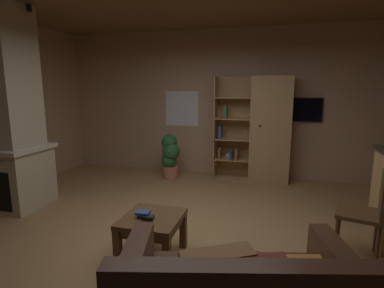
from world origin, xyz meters
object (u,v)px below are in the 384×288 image
at_px(bookshelf_cabinet, 265,131).
at_px(table_book_1, 148,217).
at_px(stone_fireplace, 7,120).
at_px(table_book_0, 146,217).
at_px(coffee_table, 152,225).
at_px(dining_chair, 369,209).
at_px(potted_floor_plant, 170,155).
at_px(wall_mounted_tv, 300,110).
at_px(table_book_2, 143,213).

xyz_separation_m(bookshelf_cabinet, table_book_1, (-1.02, -3.06, -0.48)).
distance_m(stone_fireplace, table_book_0, 2.72).
distance_m(coffee_table, dining_chair, 2.21).
height_order(stone_fireplace, table_book_0, stone_fireplace).
xyz_separation_m(coffee_table, potted_floor_plant, (-0.73, 2.68, 0.11)).
bearing_deg(bookshelf_cabinet, wall_mounted_tv, 19.17).
xyz_separation_m(coffee_table, table_book_2, (-0.08, -0.05, 0.14)).
bearing_deg(potted_floor_plant, table_book_0, -75.87).
bearing_deg(wall_mounted_tv, table_book_2, -117.72).
xyz_separation_m(stone_fireplace, table_book_0, (2.46, -0.81, -0.83)).
bearing_deg(coffee_table, potted_floor_plant, 105.15).
relative_size(stone_fireplace, bookshelf_cabinet, 1.46).
bearing_deg(table_book_0, table_book_1, -41.90).
bearing_deg(wall_mounted_tv, stone_fireplace, -149.50).
bearing_deg(table_book_2, bookshelf_cabinet, 70.12).
height_order(stone_fireplace, wall_mounted_tv, stone_fireplace).
distance_m(dining_chair, potted_floor_plant, 3.56).
bearing_deg(stone_fireplace, table_book_1, -18.67).
height_order(coffee_table, potted_floor_plant, potted_floor_plant).
bearing_deg(bookshelf_cabinet, dining_chair, -65.45).
bearing_deg(table_book_0, table_book_2, 177.48).
distance_m(stone_fireplace, table_book_2, 2.67).
xyz_separation_m(table_book_2, dining_chair, (2.20, 0.60, 0.03)).
distance_m(table_book_0, table_book_2, 0.06).
relative_size(table_book_0, wall_mounted_tv, 0.17).
bearing_deg(wall_mounted_tv, bookshelf_cabinet, -160.83).
height_order(bookshelf_cabinet, table_book_1, bookshelf_cabinet).
bearing_deg(table_book_1, dining_chair, 16.61).
relative_size(table_book_1, dining_chair, 0.12).
bearing_deg(table_book_0, coffee_table, 51.13).
bearing_deg(wall_mounted_tv, potted_floor_plant, -167.76).
bearing_deg(wall_mounted_tv, dining_chair, -79.24).
height_order(table_book_1, potted_floor_plant, potted_floor_plant).
relative_size(table_book_2, dining_chair, 0.15).
bearing_deg(table_book_2, table_book_1, -23.99).
bearing_deg(coffee_table, table_book_0, -128.87).
xyz_separation_m(stone_fireplace, dining_chair, (4.62, -0.21, -0.76)).
distance_m(bookshelf_cabinet, coffee_table, 3.21).
height_order(table_book_2, potted_floor_plant, potted_floor_plant).
distance_m(bookshelf_cabinet, wall_mounted_tv, 0.75).
relative_size(stone_fireplace, dining_chair, 3.09).
distance_m(dining_chair, wall_mounted_tv, 2.80).
xyz_separation_m(table_book_0, potted_floor_plant, (-0.69, 2.73, 0.01)).
bearing_deg(potted_floor_plant, bookshelf_cabinet, 9.74).
relative_size(coffee_table, dining_chair, 0.67).
xyz_separation_m(stone_fireplace, bookshelf_cabinet, (3.52, 2.22, -0.33)).
distance_m(coffee_table, table_book_0, 0.12).
relative_size(coffee_table, potted_floor_plant, 0.71).
xyz_separation_m(coffee_table, wall_mounted_tv, (1.63, 3.19, 0.99)).
distance_m(stone_fireplace, table_book_1, 2.75).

